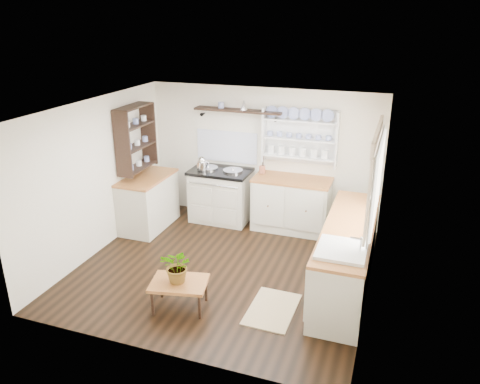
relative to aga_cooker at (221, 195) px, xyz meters
The scene contains 19 objects.
floor 1.76m from the aga_cooker, 67.45° to the right, with size 4.00×3.80×0.01m, color black.
wall_back 1.00m from the aga_cooker, 26.88° to the left, with size 4.00×0.02×2.30m, color silver.
wall_right 3.16m from the aga_cooker, 30.62° to the right, with size 0.02×3.80×2.30m, color silver.
wall_left 2.18m from the aga_cooker, 130.66° to the right, with size 0.02×3.80×2.30m, color silver.
ceiling 2.50m from the aga_cooker, 67.45° to the right, with size 4.00×3.80×0.01m, color white.
window 3.16m from the aga_cooker, 28.63° to the right, with size 0.08×1.55×1.22m.
aga_cooker is the anchor object (origin of this frame).
back_cabinets 1.25m from the aga_cooker, ahead, with size 1.27×0.63×0.90m.
right_cabinets 2.77m from the aga_cooker, 32.00° to the right, with size 0.62×2.43×0.90m.
belfast_sink 3.25m from the aga_cooker, 43.34° to the right, with size 0.55×0.60×0.45m.
left_cabinets 1.24m from the aga_cooker, 147.43° to the right, with size 0.62×1.13×0.90m.
plate_rack 1.72m from the aga_cooker, 12.72° to the left, with size 1.20×0.22×0.90m.
high_shelf 1.48m from the aga_cooker, 39.51° to the left, with size 1.50×0.29×0.16m.
left_shelving 1.74m from the aga_cooker, 150.60° to the right, with size 0.28×0.80×1.05m, color black.
kettle 0.65m from the aga_cooker, 156.86° to the right, with size 0.19×0.19×0.23m, color silver, non-canonical shape.
utensil_crock 0.88m from the aga_cooker, ahead, with size 0.10×0.10×0.12m, color #A85A3D.
center_table 2.69m from the aga_cooker, 79.45° to the right, with size 0.77×0.62×0.37m.
potted_plant 2.69m from the aga_cooker, 79.45° to the right, with size 0.39×0.34×0.44m, color #3F7233.
floor_rug 2.85m from the aga_cooker, 55.61° to the right, with size 0.55×0.85×0.02m, color #8E7D52.
Camera 1 is at (2.16, -5.47, 3.43)m, focal length 35.00 mm.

